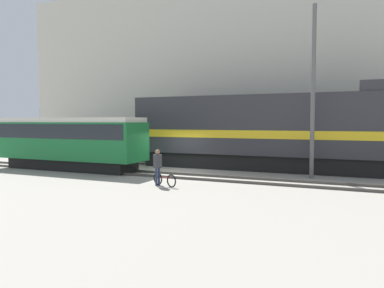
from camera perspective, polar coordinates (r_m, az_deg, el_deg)
ground_plane at (r=23.07m, az=-2.64°, el=-4.28°), size 120.00×120.00×0.00m
track_near at (r=21.57m, az=-4.66°, el=-4.64°), size 60.00×1.50×0.14m
track_far at (r=26.04m, az=0.62°, el=-3.23°), size 60.00×1.50×0.14m
building_backdrop at (r=33.33m, az=5.95°, el=10.83°), size 38.56×6.00×14.78m
freight_locomotive at (r=24.38m, az=10.99°, el=1.98°), size 17.25×3.04×5.35m
streetcar at (r=25.22m, az=-18.00°, el=0.58°), size 10.17×2.54×3.34m
bicycle at (r=18.06m, az=-4.21°, el=-5.44°), size 1.53×0.71×0.69m
person at (r=18.14m, az=-5.27°, el=-2.99°), size 0.34×0.42×1.76m
utility_pole_left at (r=21.43m, az=17.96°, el=7.53°), size 0.23×0.23×9.38m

